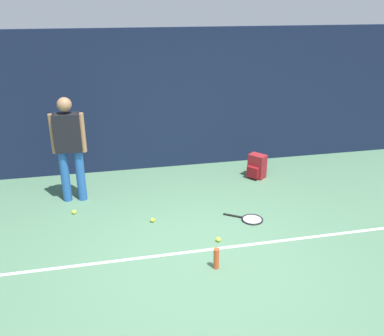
{
  "coord_description": "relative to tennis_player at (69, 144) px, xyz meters",
  "views": [
    {
      "loc": [
        -1.04,
        -4.45,
        3.05
      ],
      "look_at": [
        0.0,
        0.4,
        1.0
      ],
      "focal_mm": 38.34,
      "sensor_mm": 36.0,
      "label": 1
    }
  ],
  "objects": [
    {
      "name": "tennis_racket",
      "position": [
        2.58,
        -1.24,
        -0.95
      ],
      "size": [
        0.61,
        0.49,
        0.03
      ],
      "rotation": [
        0.0,
        0.0,
        5.69
      ],
      "color": "black",
      "rests_on": "ground"
    },
    {
      "name": "tennis_ball_by_fence",
      "position": [
        1.96,
        -1.71,
        -0.93
      ],
      "size": [
        0.07,
        0.07,
        0.07
      ],
      "primitive_type": "sphere",
      "color": "#CCE033",
      "rests_on": "ground"
    },
    {
      "name": "water_bottle",
      "position": [
        1.77,
        -2.28,
        -0.83
      ],
      "size": [
        0.07,
        0.07,
        0.27
      ],
      "primitive_type": "cylinder",
      "color": "#D84C26",
      "rests_on": "ground"
    },
    {
      "name": "tennis_ball_near_player",
      "position": [
        0.0,
        -0.5,
        -0.93
      ],
      "size": [
        0.07,
        0.07,
        0.07
      ],
      "primitive_type": "sphere",
      "color": "#CCE033",
      "rests_on": "ground"
    },
    {
      "name": "court_line",
      "position": [
        1.65,
        -1.88,
        -0.96
      ],
      "size": [
        9.0,
        0.05,
        0.0
      ],
      "primitive_type": "cube",
      "color": "white",
      "rests_on": "ground"
    },
    {
      "name": "tennis_player",
      "position": [
        0.0,
        0.0,
        0.0
      ],
      "size": [
        0.53,
        0.25,
        1.7
      ],
      "rotation": [
        0.0,
        0.0,
        3.07
      ],
      "color": "#2659A5",
      "rests_on": "ground"
    },
    {
      "name": "ground_plane",
      "position": [
        1.65,
        -1.84,
        -0.97
      ],
      "size": [
        12.0,
        12.0,
        0.0
      ],
      "primitive_type": "plane",
      "color": "#4C7556"
    },
    {
      "name": "tennis_ball_mid_court",
      "position": [
        1.15,
        -1.0,
        -0.93
      ],
      "size": [
        0.07,
        0.07,
        0.07
      ],
      "primitive_type": "sphere",
      "color": "#CCE033",
      "rests_on": "ground"
    },
    {
      "name": "back_fence",
      "position": [
        1.65,
        1.16,
        0.33
      ],
      "size": [
        10.0,
        0.1,
        2.6
      ],
      "primitive_type": "cube",
      "color": "#141E38",
      "rests_on": "ground"
    },
    {
      "name": "backpack",
      "position": [
        3.22,
        0.24,
        -0.76
      ],
      "size": [
        0.38,
        0.38,
        0.44
      ],
      "rotation": [
        0.0,
        0.0,
        5.38
      ],
      "color": "maroon",
      "rests_on": "ground"
    }
  ]
}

